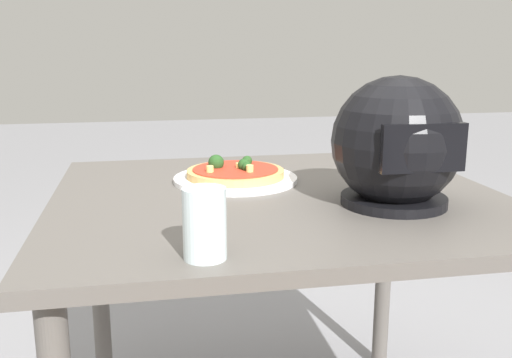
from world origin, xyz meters
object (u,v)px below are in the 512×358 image
pizza (235,172)px  drinking_glass (205,224)px  motorcycle_helmet (397,144)px  dining_table (278,229)px

pizza → drinking_glass: (0.13, 0.52, 0.03)m
motorcycle_helmet → drinking_glass: motorcycle_helmet is taller
drinking_glass → motorcycle_helmet: bearing=-150.7°
pizza → motorcycle_helmet: size_ratio=0.89×
dining_table → pizza: bearing=-59.7°
pizza → drinking_glass: size_ratio=2.09×
dining_table → pizza: pizza is taller
dining_table → pizza: size_ratio=4.20×
motorcycle_helmet → drinking_glass: size_ratio=2.35×
dining_table → drinking_glass: bearing=61.4°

